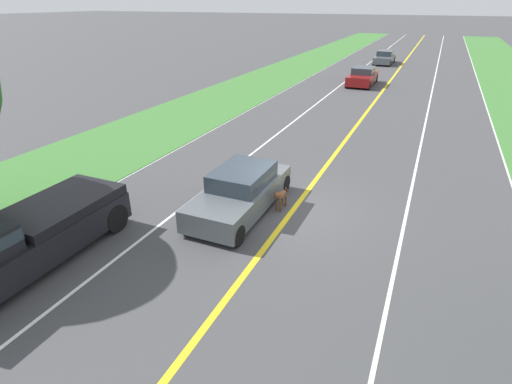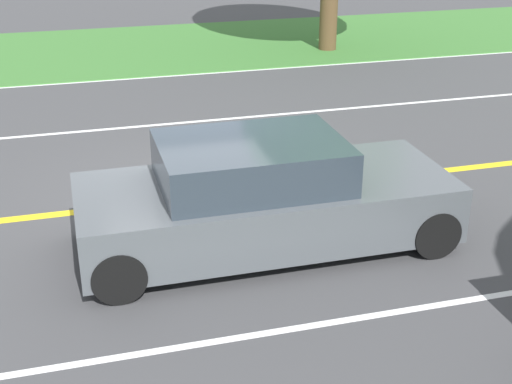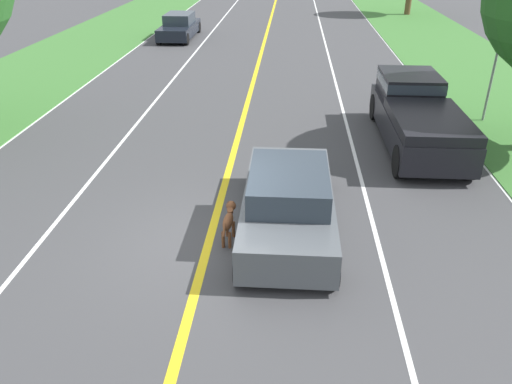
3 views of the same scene
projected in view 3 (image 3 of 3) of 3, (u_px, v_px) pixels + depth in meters
The scene contains 9 objects.
ground_plane at pixel (209, 240), 10.41m from camera, with size 400.00×400.00×0.00m, color #424244.
centre_divider_line at pixel (209, 240), 10.41m from camera, with size 0.18×160.00×0.01m, color yellow.
lane_dash_same_dir at pixel (379, 246), 10.20m from camera, with size 0.10×160.00×0.01m, color white.
lane_dash_oncoming at pixel (47, 234), 10.63m from camera, with size 0.10×160.00×0.01m, color white.
ego_car at pixel (288, 201), 10.53m from camera, with size 1.90×4.68×1.43m.
dog at pixel (229, 219), 10.21m from camera, with size 0.25×1.07×0.78m.
pickup_truck at pixel (417, 113), 14.86m from camera, with size 2.02×5.70×1.74m.
oncoming_car at pixel (179, 27), 29.57m from camera, with size 1.80×4.76×1.40m.
street_sign at pixel (494, 70), 16.12m from camera, with size 0.11×0.64×2.76m.
Camera 3 is at (1.58, -8.66, 5.74)m, focal length 35.00 mm.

